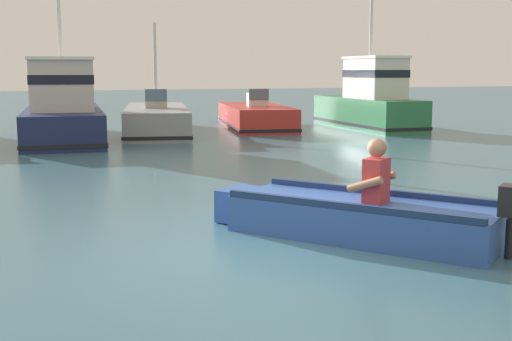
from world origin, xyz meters
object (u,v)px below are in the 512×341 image
rowboat_with_person (358,216)px  moored_boat_green (369,102)px  moored_boat_grey (156,121)px  moored_boat_red (255,117)px  moored_boat_navy (63,110)px

rowboat_with_person → moored_boat_green: bearing=60.5°
rowboat_with_person → moored_boat_grey: size_ratio=0.49×
rowboat_with_person → moored_boat_red: (3.80, 14.47, 0.12)m
moored_boat_grey → moored_boat_green: bearing=-6.7°
moored_boat_navy → moored_boat_green: (9.98, 0.54, 0.05)m
rowboat_with_person → moored_boat_red: moored_boat_red is taller
moored_boat_grey → moored_boat_red: 3.58m
rowboat_with_person → moored_boat_red: size_ratio=0.58×
moored_boat_navy → moored_boat_red: 6.74m
moored_boat_red → moored_boat_navy: bearing=-162.7°
rowboat_with_person → moored_boat_green: size_ratio=0.59×
moored_boat_red → moored_boat_green: 3.89m
moored_boat_navy → moored_boat_grey: bearing=25.4°
rowboat_with_person → moored_boat_green: moored_boat_green is taller
moored_boat_navy → moored_boat_red: (6.41, 2.00, -0.48)m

